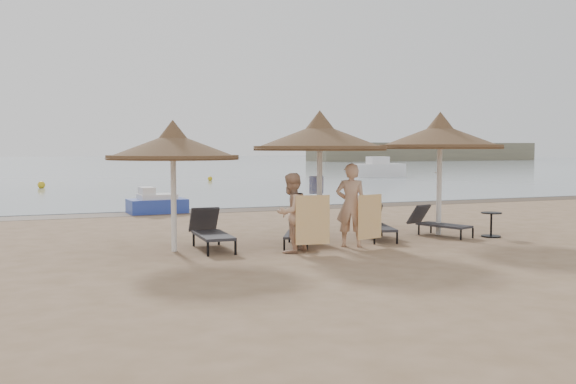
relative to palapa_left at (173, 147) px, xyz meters
name	(u,v)px	position (x,y,z in m)	size (l,w,h in m)	color
ground	(331,250)	(3.22, -1.13, -2.26)	(160.00, 160.00, 0.00)	#98795C
sea	(83,163)	(3.22, 78.87, -2.25)	(200.00, 140.00, 0.03)	gray
wet_sand_strip	(218,211)	(3.22, 8.27, -2.26)	(200.00, 1.60, 0.01)	brown
palapa_left	(173,147)	(0.00, 0.00, 0.00)	(2.86, 2.86, 2.84)	white
palapa_center	(320,138)	(3.40, -0.10, 0.21)	(3.13, 3.13, 3.11)	white
palapa_right	(440,137)	(6.89, 0.18, 0.25)	(3.19, 3.19, 3.16)	white
lounger_far_left	(210,231)	(0.84, 0.13, -1.87)	(0.70, 1.97, 0.87)	black
lounger_near_left	(299,231)	(2.86, -0.12, -1.93)	(1.21, 1.70, 0.73)	black
lounger_near_right	(375,224)	(5.04, 0.18, -1.90)	(1.02, 1.89, 0.81)	black
lounger_far_right	(436,222)	(6.75, 0.07, -1.92)	(1.08, 1.77, 0.75)	black
side_table	(491,225)	(7.87, -0.67, -1.97)	(0.51, 0.51, 0.62)	black
person_left	(291,206)	(2.31, -1.05, -1.27)	(0.91, 0.59, 1.98)	tan
person_right	(351,198)	(3.86, -0.80, -1.16)	(1.01, 0.66, 2.19)	tan
towel_left	(313,220)	(2.66, -1.40, -1.54)	(0.74, 0.11, 1.05)	orange
towel_right	(370,217)	(4.21, -1.05, -1.57)	(0.70, 0.20, 1.00)	orange
bag_patterned	(316,185)	(3.40, 0.08, -0.89)	(0.34, 0.16, 0.42)	white
bag_dark	(322,202)	(3.40, -0.26, -1.27)	(0.21, 0.08, 0.29)	black
pedal_boat	(156,203)	(1.05, 8.28, -1.93)	(2.01, 1.28, 0.90)	#2B43AE
buoy_left	(41,185)	(-2.53, 23.66, -2.06)	(0.40, 0.40, 0.40)	gold
buoy_mid	(210,179)	(8.04, 28.09, -2.10)	(0.31, 0.31, 0.31)	gold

